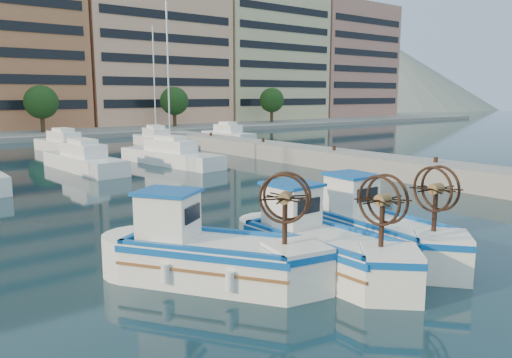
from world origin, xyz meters
The scene contains 8 objects.
ground centered at (0.00, 0.00, 0.00)m, with size 300.00×300.00×0.00m, color #193641.
quay centered at (13.00, 8.00, 0.60)m, with size 3.00×60.00×1.20m, color gray.
waterfront centered at (9.23, 65.04, 11.10)m, with size 180.00×40.00×25.60m.
hill_east centered at (140.00, 110.00, 0.00)m, with size 160.00×160.00×50.00m, color slate.
yacht_marina centered at (-3.18, 28.17, 0.53)m, with size 40.00×23.08×11.50m.
fishing_boat_a centered at (-5.82, 0.87, 0.87)m, with size 4.39×5.12×3.14m.
fishing_boat_b centered at (-2.87, -0.42, 0.86)m, with size 2.15×5.03×3.12m.
fishing_boat_c centered at (-0.31, -0.42, 0.86)m, with size 2.44×5.11×3.13m.
Camera 1 is at (-12.77, -10.21, 5.06)m, focal length 35.00 mm.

